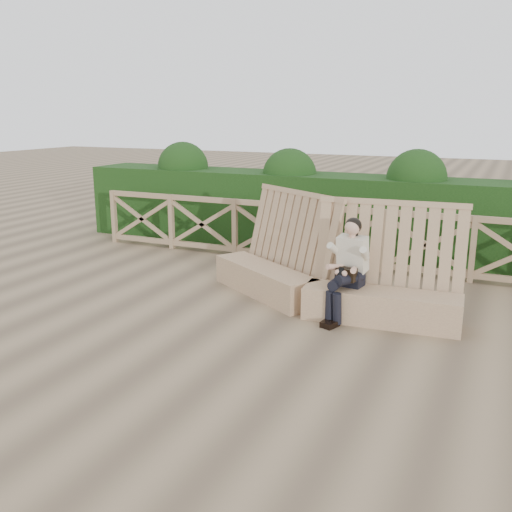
% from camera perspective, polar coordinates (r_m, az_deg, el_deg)
% --- Properties ---
extents(ground, '(60.00, 60.00, 0.00)m').
position_cam_1_polar(ground, '(7.15, 0.65, -7.95)').
color(ground, brown).
rests_on(ground, ground).
extents(bench, '(3.89, 1.74, 1.57)m').
position_cam_1_polar(bench, '(8.14, 6.65, -2.35)').
color(bench, '#8F6E52').
rests_on(bench, ground).
extents(woman, '(0.44, 0.84, 1.36)m').
position_cam_1_polar(woman, '(7.62, 9.19, -0.97)').
color(woman, black).
rests_on(woman, ground).
extents(guardrail, '(10.10, 0.09, 1.10)m').
position_cam_1_polar(guardrail, '(10.15, 8.72, 1.86)').
color(guardrail, '#80634A').
rests_on(guardrail, ground).
extents(hedge, '(12.00, 1.20, 1.50)m').
position_cam_1_polar(hedge, '(11.25, 10.46, 4.02)').
color(hedge, black).
rests_on(hedge, ground).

